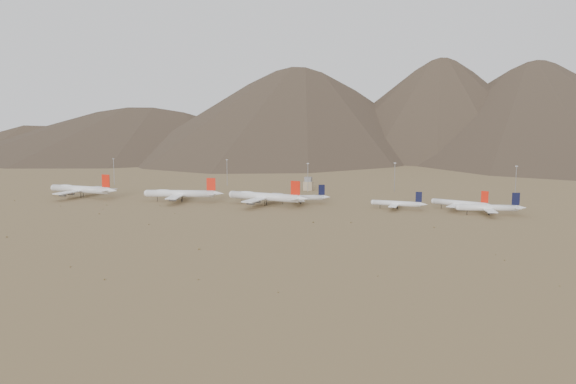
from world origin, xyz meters
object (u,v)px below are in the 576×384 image
(widebody_west, at_px, (81,189))
(control_tower, at_px, (308,184))
(widebody_centre, at_px, (181,193))
(narrowbody_b, at_px, (398,203))
(narrowbody_a, at_px, (301,198))
(widebody_east, at_px, (265,197))

(widebody_west, bearing_deg, control_tower, 34.63)
(widebody_west, bearing_deg, widebody_centre, 5.86)
(narrowbody_b, height_order, control_tower, narrowbody_b)
(narrowbody_a, bearing_deg, widebody_east, -166.78)
(widebody_east, xyz_separation_m, control_tower, (12.28, 94.55, -1.49))
(widebody_centre, bearing_deg, control_tower, 38.30)
(narrowbody_a, bearing_deg, widebody_centre, 169.49)
(widebody_east, height_order, control_tower, widebody_east)
(narrowbody_a, relative_size, control_tower, 3.54)
(widebody_west, distance_m, control_tower, 194.37)
(widebody_east, relative_size, narrowbody_b, 1.62)
(widebody_west, relative_size, control_tower, 5.57)
(widebody_centre, height_order, control_tower, widebody_centre)
(widebody_centre, bearing_deg, narrowbody_a, -2.23)
(narrowbody_b, bearing_deg, control_tower, 139.88)
(widebody_east, bearing_deg, widebody_centre, -170.84)
(widebody_east, relative_size, narrowbody_a, 1.55)
(widebody_centre, relative_size, narrowbody_a, 1.48)
(narrowbody_a, distance_m, control_tower, 80.26)
(widebody_east, distance_m, narrowbody_b, 97.91)
(widebody_west, xyz_separation_m, widebody_east, (158.81, -2.31, -0.05))
(widebody_east, bearing_deg, narrowbody_a, 42.50)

